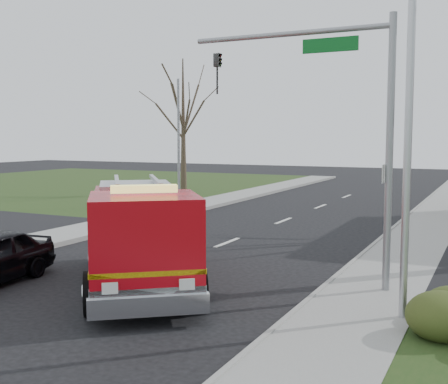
% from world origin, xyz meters
% --- Properties ---
extents(ground, '(120.00, 120.00, 0.00)m').
position_xyz_m(ground, '(0.00, 0.00, 0.00)').
color(ground, black).
rests_on(ground, ground).
extents(sidewalk_right, '(2.40, 80.00, 0.15)m').
position_xyz_m(sidewalk_right, '(6.20, 0.00, 0.07)').
color(sidewalk_right, gray).
rests_on(sidewalk_right, ground).
extents(bare_tree_left, '(4.50, 4.50, 9.00)m').
position_xyz_m(bare_tree_left, '(-10.00, 20.00, 5.56)').
color(bare_tree_left, '#372C20').
rests_on(bare_tree_left, ground).
extents(traffic_signal_mast, '(5.29, 0.18, 6.80)m').
position_xyz_m(traffic_signal_mast, '(5.21, 1.50, 4.71)').
color(traffic_signal_mast, gray).
rests_on(traffic_signal_mast, ground).
extents(streetlight_pole, '(1.48, 0.16, 8.40)m').
position_xyz_m(streetlight_pole, '(7.14, -0.50, 4.55)').
color(streetlight_pole, '#B7BABF').
rests_on(streetlight_pole, ground).
extents(utility_pole_far, '(0.14, 0.14, 7.00)m').
position_xyz_m(utility_pole_far, '(-6.80, 14.00, 3.50)').
color(utility_pole_far, gray).
rests_on(utility_pole_far, ground).
extents(fire_engine, '(6.18, 7.04, 2.84)m').
position_xyz_m(fire_engine, '(0.57, -0.39, 1.28)').
color(fire_engine, '#AC0711').
rests_on(fire_engine, ground).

